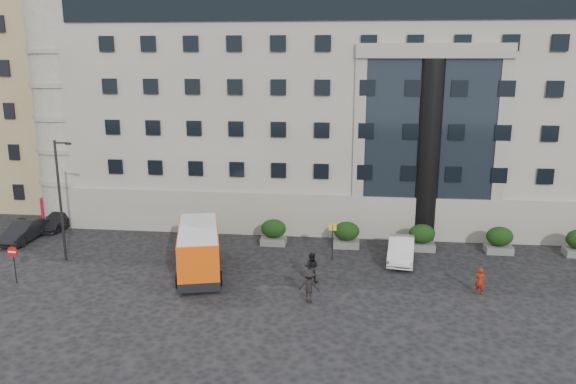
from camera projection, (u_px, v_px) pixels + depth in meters
name	position (u px, v px, depth m)	size (l,w,h in m)	color
ground	(235.00, 287.00, 32.87)	(120.00, 120.00, 0.00)	black
civic_building	(346.00, 102.00, 51.31)	(44.00, 24.00, 18.00)	gray
entrance_column	(428.00, 152.00, 39.94)	(1.80, 1.80, 13.00)	black
apartment_near	(25.00, 90.00, 52.48)	(14.00, 14.00, 20.00)	#998459
apartment_far	(83.00, 74.00, 69.95)	(13.00, 13.00, 22.00)	brown
hedge_a	(203.00, 229.00, 40.63)	(1.80, 1.26, 1.84)	#605F5D
hedge_b	(274.00, 232.00, 40.05)	(1.80, 1.26, 1.84)	#605F5D
hedge_c	(347.00, 234.00, 39.47)	(1.80, 1.26, 1.84)	#605F5D
hedge_d	(422.00, 237.00, 38.89)	(1.80, 1.26, 1.84)	#605F5D
hedge_e	(499.00, 240.00, 38.31)	(1.80, 1.26, 1.84)	#605F5D
street_lamp	(61.00, 196.00, 36.06)	(1.16, 0.18, 8.00)	#262628
bus_stop_sign	(333.00, 235.00, 36.68)	(0.50, 0.08, 2.52)	#262628
no_entry_sign	(13.00, 257.00, 32.93)	(0.64, 0.16, 2.32)	#262628
minibus	(199.00, 248.00, 34.61)	(4.15, 7.38, 2.92)	#EE510B
red_truck	(68.00, 197.00, 48.03)	(2.43, 4.96, 2.64)	maroon
parked_car_b	(23.00, 231.00, 40.80)	(1.55, 4.45, 1.47)	black
parked_car_c	(60.00, 219.00, 44.06)	(1.88, 4.63, 1.34)	black
parked_car_d	(119.00, 209.00, 47.21)	(2.14, 4.65, 1.29)	black
white_taxi	(401.00, 250.00, 36.83)	(1.63, 4.68, 1.54)	silver
pedestrian_a	(480.00, 281.00, 31.66)	(0.57, 0.37, 1.56)	maroon
pedestrian_b	(311.00, 267.00, 33.38)	(0.89, 0.70, 1.84)	black
pedestrian_c	(309.00, 286.00, 30.65)	(1.18, 0.68, 1.83)	black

